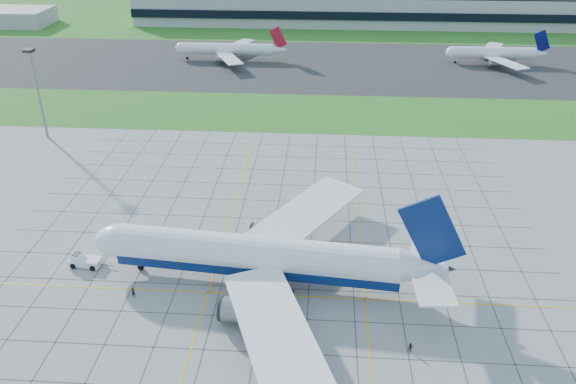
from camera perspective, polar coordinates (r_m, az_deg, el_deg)
name	(u,v)px	position (r m, az deg, el deg)	size (l,w,h in m)	color
ground	(265,288)	(103.24, -2.38, -9.69)	(1400.00, 1400.00, 0.00)	#9B9B96
grass_median	(294,112)	(182.30, 0.56, 8.10)	(700.00, 35.00, 0.04)	#307421
asphalt_taxiway	(301,65)	(234.53, 1.36, 12.81)	(700.00, 75.00, 0.04)	#383838
grass_far	(310,12)	(341.61, 2.25, 17.84)	(700.00, 145.00, 0.04)	#307421
apron_markings	(273,253)	(112.05, -1.57, -6.19)	(120.00, 130.00, 0.03)	#474744
terminal	(384,7)	(316.79, 9.75, 18.07)	(260.00, 43.00, 15.80)	#B7B7B2
service_block	(2,17)	(341.64, -27.09, 15.57)	(50.00, 25.00, 8.00)	#B7B7B2
light_mast	(36,83)	(172.55, -24.23, 10.06)	(2.50, 2.50, 25.60)	gray
airliner	(259,256)	(101.28, -2.92, -6.52)	(66.51, 67.12, 20.94)	white
pushback_tug	(84,260)	(114.88, -20.00, -6.55)	(8.83, 3.54, 2.43)	white
crew_near	(133,292)	(104.23, -15.44, -9.80)	(0.71, 0.47, 1.95)	black
crew_far	(410,348)	(92.59, 12.30, -15.19)	(0.83, 0.65, 1.72)	#29271B
distant_jet_1	(228,49)	(241.83, -6.09, 14.25)	(44.31, 42.66, 14.08)	white
distant_jet_2	(494,53)	(249.07, 20.23, 13.12)	(38.56, 42.66, 14.08)	white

